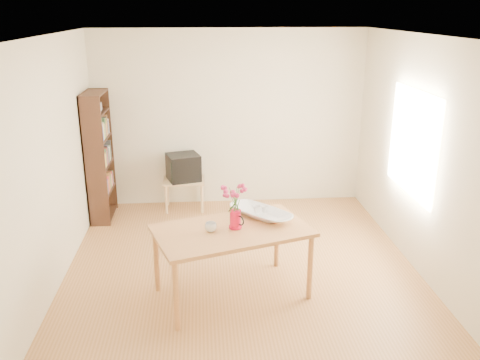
{
  "coord_description": "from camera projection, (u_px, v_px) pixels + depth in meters",
  "views": [
    {
      "loc": [
        -0.43,
        -5.16,
        2.86
      ],
      "look_at": [
        0.0,
        0.3,
        1.0
      ],
      "focal_mm": 38.0,
      "sensor_mm": 36.0,
      "label": 1
    }
  ],
  "objects": [
    {
      "name": "room",
      "position": [
        245.0,
        162.0,
        5.41
      ],
      "size": [
        4.5,
        4.5,
        4.5
      ],
      "color": "#9C6737",
      "rests_on": "ground"
    },
    {
      "name": "tv_stand",
      "position": [
        184.0,
        184.0,
        7.51
      ],
      "size": [
        0.6,
        0.45,
        0.46
      ],
      "color": "tan",
      "rests_on": "ground"
    },
    {
      "name": "teacup_b",
      "position": [
        265.0,
        200.0,
        5.38
      ],
      "size": [
        0.07,
        0.07,
        0.06
      ],
      "primitive_type": "imported",
      "rotation": [
        0.0,
        0.0,
        1.42
      ],
      "color": "white",
      "rests_on": "bowl"
    },
    {
      "name": "teacup_a",
      "position": [
        257.0,
        200.0,
        5.35
      ],
      "size": [
        0.09,
        0.09,
        0.07
      ],
      "primitive_type": "imported",
      "rotation": [
        0.0,
        0.0,
        0.23
      ],
      "color": "white",
      "rests_on": "bowl"
    },
    {
      "name": "mug",
      "position": [
        211.0,
        227.0,
        5.04
      ],
      "size": [
        0.16,
        0.16,
        0.09
      ],
      "primitive_type": "imported",
      "rotation": [
        0.0,
        0.0,
        4.08
      ],
      "color": "white",
      "rests_on": "table"
    },
    {
      "name": "bowl",
      "position": [
        261.0,
        196.0,
        5.34
      ],
      "size": [
        0.7,
        0.7,
        0.46
      ],
      "primitive_type": "imported",
      "rotation": [
        0.0,
        0.0,
        0.74
      ],
      "color": "white",
      "rests_on": "table"
    },
    {
      "name": "pitcher",
      "position": [
        235.0,
        220.0,
        5.11
      ],
      "size": [
        0.16,
        0.17,
        0.19
      ],
      "rotation": [
        0.0,
        0.0,
        0.71
      ],
      "color": "red",
      "rests_on": "table"
    },
    {
      "name": "television",
      "position": [
        183.0,
        167.0,
        7.43
      ],
      "size": [
        0.54,
        0.52,
        0.38
      ],
      "rotation": [
        0.0,
        0.0,
        0.29
      ],
      "color": "black",
      "rests_on": "tv_stand"
    },
    {
      "name": "flowers",
      "position": [
        235.0,
        197.0,
        5.02
      ],
      "size": [
        0.22,
        0.22,
        0.31
      ],
      "primitive_type": null,
      "color": "#E3356E",
      "rests_on": "pitcher"
    },
    {
      "name": "table",
      "position": [
        232.0,
        235.0,
        5.13
      ],
      "size": [
        1.73,
        1.31,
        0.75
      ],
      "rotation": [
        0.0,
        0.0,
        0.32
      ],
      "color": "#B0713C",
      "rests_on": "ground"
    },
    {
      "name": "bookshelf",
      "position": [
        100.0,
        161.0,
        7.07
      ],
      "size": [
        0.28,
        0.7,
        1.8
      ],
      "color": "black",
      "rests_on": "ground"
    }
  ]
}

